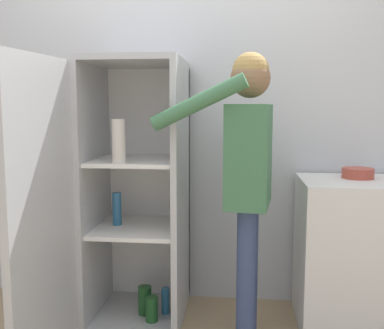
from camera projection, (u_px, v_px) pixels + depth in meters
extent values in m
cube|color=silver|center=(187.00, 117.00, 3.09)|extent=(7.00, 0.06, 2.55)
cube|color=#B7BABC|center=(139.00, 313.00, 2.91)|extent=(0.58, 0.64, 0.04)
cube|color=#B7BABC|center=(136.00, 62.00, 2.71)|extent=(0.58, 0.64, 0.04)
cube|color=white|center=(147.00, 184.00, 3.11)|extent=(0.58, 0.03, 1.56)
cube|color=#B7BABC|center=(95.00, 191.00, 2.84)|extent=(0.03, 0.64, 1.56)
cube|color=#B7BABC|center=(181.00, 193.00, 2.78)|extent=(0.04, 0.64, 1.56)
cube|color=white|center=(138.00, 227.00, 2.84)|extent=(0.51, 0.57, 0.02)
cube|color=white|center=(137.00, 161.00, 2.79)|extent=(0.51, 0.57, 0.02)
cube|color=#B7BABC|center=(41.00, 213.00, 2.25)|extent=(0.12, 0.59, 1.56)
cylinder|color=beige|center=(119.00, 141.00, 2.55)|extent=(0.08, 0.08, 0.25)
cylinder|color=#1E5123|center=(152.00, 309.00, 2.76)|extent=(0.08, 0.08, 0.15)
cylinder|color=teal|center=(165.00, 301.00, 2.86)|extent=(0.05, 0.05, 0.17)
cylinder|color=teal|center=(117.00, 209.00, 2.84)|extent=(0.06, 0.06, 0.21)
cylinder|color=#1E5123|center=(145.00, 300.00, 2.85)|extent=(0.08, 0.08, 0.18)
cylinder|color=#384770|center=(246.00, 278.00, 2.50)|extent=(0.10, 0.10, 0.80)
cylinder|color=#384770|center=(249.00, 268.00, 2.66)|extent=(0.10, 0.10, 0.80)
cube|color=#3F724C|center=(249.00, 155.00, 2.49)|extent=(0.28, 0.43, 0.56)
sphere|color=#8C6647|center=(250.00, 78.00, 2.44)|extent=(0.22, 0.22, 0.22)
sphere|color=#AD894C|center=(251.00, 71.00, 2.44)|extent=(0.20, 0.20, 0.20)
cylinder|color=#3F724C|center=(198.00, 102.00, 2.29)|extent=(0.52, 0.15, 0.30)
cylinder|color=#3F724C|center=(253.00, 156.00, 2.71)|extent=(0.08, 0.08, 0.53)
cube|color=white|center=(357.00, 254.00, 2.74)|extent=(0.70, 0.58, 0.91)
cylinder|color=#B24738|center=(358.00, 173.00, 2.76)|extent=(0.19, 0.19, 0.06)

